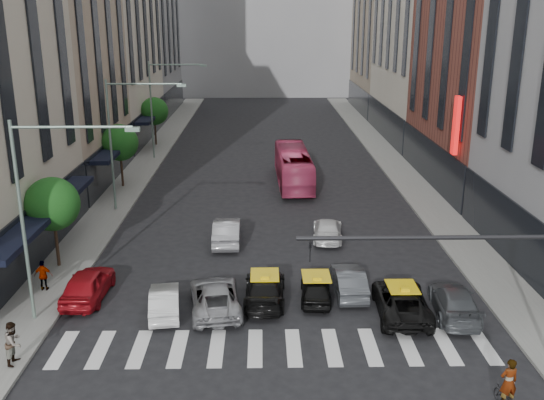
{
  "coord_description": "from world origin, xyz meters",
  "views": [
    {
      "loc": [
        -0.68,
        -20.76,
        13.3
      ],
      "look_at": [
        -0.16,
        9.42,
        4.0
      ],
      "focal_mm": 40.0,
      "sensor_mm": 36.0,
      "label": 1
    }
  ],
  "objects_px": {
    "streetlamp_near": "(42,196)",
    "pedestrian_far": "(43,276)",
    "pedestrian_near": "(14,343)",
    "streetlamp_mid": "(124,128)",
    "streetlamp_far": "(161,97)",
    "bus": "(293,167)",
    "taxi_left": "(265,288)",
    "car_white_front": "(164,301)",
    "taxi_center": "(316,288)",
    "motorcycle": "(506,400)",
    "car_red": "(88,284)"
  },
  "relations": [
    {
      "from": "streetlamp_mid",
      "to": "pedestrian_far",
      "type": "relative_size",
      "value": 5.8
    },
    {
      "from": "streetlamp_far",
      "to": "bus",
      "type": "bearing_deg",
      "value": -37.83
    },
    {
      "from": "taxi_left",
      "to": "bus",
      "type": "distance_m",
      "value": 21.14
    },
    {
      "from": "pedestrian_near",
      "to": "streetlamp_mid",
      "type": "bearing_deg",
      "value": 3.19
    },
    {
      "from": "streetlamp_far",
      "to": "taxi_center",
      "type": "height_order",
      "value": "streetlamp_far"
    },
    {
      "from": "taxi_center",
      "to": "motorcycle",
      "type": "relative_size",
      "value": 2.27
    },
    {
      "from": "bus",
      "to": "streetlamp_mid",
      "type": "bearing_deg",
      "value": 27.84
    },
    {
      "from": "streetlamp_far",
      "to": "pedestrian_far",
      "type": "bearing_deg",
      "value": -92.89
    },
    {
      "from": "streetlamp_mid",
      "to": "car_white_front",
      "type": "xyz_separation_m",
      "value": [
        4.83,
        -15.37,
        -5.28
      ]
    },
    {
      "from": "car_red",
      "to": "taxi_left",
      "type": "relative_size",
      "value": 0.94
    },
    {
      "from": "car_white_front",
      "to": "pedestrian_far",
      "type": "bearing_deg",
      "value": -27.71
    },
    {
      "from": "streetlamp_near",
      "to": "streetlamp_mid",
      "type": "distance_m",
      "value": 16.0
    },
    {
      "from": "car_red",
      "to": "taxi_center",
      "type": "xyz_separation_m",
      "value": [
        11.05,
        -0.35,
        -0.14
      ]
    },
    {
      "from": "streetlamp_mid",
      "to": "bus",
      "type": "bearing_deg",
      "value": 29.54
    },
    {
      "from": "streetlamp_near",
      "to": "pedestrian_far",
      "type": "bearing_deg",
      "value": 116.84
    },
    {
      "from": "car_white_front",
      "to": "taxi_center",
      "type": "height_order",
      "value": "car_white_front"
    },
    {
      "from": "car_white_front",
      "to": "pedestrian_far",
      "type": "relative_size",
      "value": 2.46
    },
    {
      "from": "streetlamp_far",
      "to": "streetlamp_near",
      "type": "bearing_deg",
      "value": -90.0
    },
    {
      "from": "streetlamp_far",
      "to": "taxi_left",
      "type": "height_order",
      "value": "streetlamp_far"
    },
    {
      "from": "taxi_center",
      "to": "streetlamp_near",
      "type": "bearing_deg",
      "value": 12.5
    },
    {
      "from": "streetlamp_near",
      "to": "pedestrian_near",
      "type": "bearing_deg",
      "value": -95.52
    },
    {
      "from": "car_white_front",
      "to": "streetlamp_near",
      "type": "bearing_deg",
      "value": -0.45
    },
    {
      "from": "streetlamp_far",
      "to": "pedestrian_near",
      "type": "bearing_deg",
      "value": -90.57
    },
    {
      "from": "bus",
      "to": "pedestrian_near",
      "type": "xyz_separation_m",
      "value": [
        -12.27,
        -26.43,
        -0.43
      ]
    },
    {
      "from": "motorcycle",
      "to": "car_red",
      "type": "bearing_deg",
      "value": -37.4
    },
    {
      "from": "streetlamp_near",
      "to": "streetlamp_far",
      "type": "distance_m",
      "value": 32.0
    },
    {
      "from": "taxi_center",
      "to": "pedestrian_near",
      "type": "distance_m",
      "value": 13.5
    },
    {
      "from": "motorcycle",
      "to": "pedestrian_near",
      "type": "distance_m",
      "value": 18.47
    },
    {
      "from": "streetlamp_mid",
      "to": "taxi_center",
      "type": "bearing_deg",
      "value": -49.79
    },
    {
      "from": "taxi_left",
      "to": "streetlamp_mid",
      "type": "bearing_deg",
      "value": -54.52
    },
    {
      "from": "streetlamp_mid",
      "to": "car_white_front",
      "type": "bearing_deg",
      "value": -72.56
    },
    {
      "from": "streetlamp_near",
      "to": "streetlamp_mid",
      "type": "relative_size",
      "value": 1.0
    },
    {
      "from": "car_white_front",
      "to": "pedestrian_near",
      "type": "distance_m",
      "value": 6.76
    },
    {
      "from": "streetlamp_far",
      "to": "taxi_left",
      "type": "distance_m",
      "value": 32.11
    },
    {
      "from": "car_red",
      "to": "pedestrian_near",
      "type": "bearing_deg",
      "value": 79.77
    },
    {
      "from": "taxi_left",
      "to": "bus",
      "type": "xyz_separation_m",
      "value": [
        2.44,
        20.98,
        0.78
      ]
    },
    {
      "from": "car_red",
      "to": "taxi_center",
      "type": "distance_m",
      "value": 11.06
    },
    {
      "from": "taxi_left",
      "to": "pedestrian_near",
      "type": "relative_size",
      "value": 2.67
    },
    {
      "from": "streetlamp_mid",
      "to": "taxi_center",
      "type": "relative_size",
      "value": 2.49
    },
    {
      "from": "streetlamp_near",
      "to": "streetlamp_mid",
      "type": "xyz_separation_m",
      "value": [
        0.0,
        16.0,
        0.0
      ]
    },
    {
      "from": "motorcycle",
      "to": "pedestrian_near",
      "type": "relative_size",
      "value": 0.9
    },
    {
      "from": "streetlamp_mid",
      "to": "car_white_front",
      "type": "distance_m",
      "value": 16.96
    },
    {
      "from": "taxi_center",
      "to": "pedestrian_far",
      "type": "distance_m",
      "value": 13.46
    },
    {
      "from": "bus",
      "to": "streetlamp_near",
      "type": "bearing_deg",
      "value": 60.66
    },
    {
      "from": "streetlamp_near",
      "to": "car_white_front",
      "type": "relative_size",
      "value": 2.36
    },
    {
      "from": "motorcycle",
      "to": "taxi_left",
      "type": "bearing_deg",
      "value": -55.04
    },
    {
      "from": "pedestrian_near",
      "to": "pedestrian_far",
      "type": "bearing_deg",
      "value": 13.81
    },
    {
      "from": "streetlamp_far",
      "to": "bus",
      "type": "height_order",
      "value": "streetlamp_far"
    },
    {
      "from": "streetlamp_far",
      "to": "car_red",
      "type": "height_order",
      "value": "streetlamp_far"
    },
    {
      "from": "taxi_left",
      "to": "motorcycle",
      "type": "bearing_deg",
      "value": 136.16
    }
  ]
}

